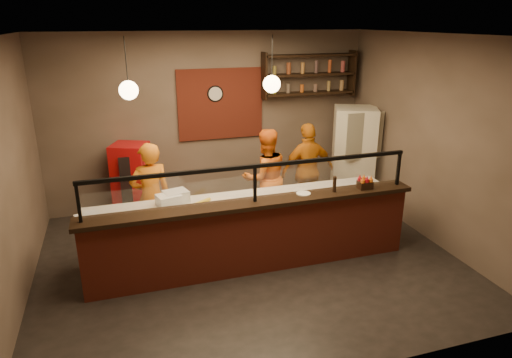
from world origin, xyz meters
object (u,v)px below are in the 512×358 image
object	(u,v)px
red_cooler	(132,181)
fridge	(353,155)
wall_clock	(215,94)
cook_left	(151,197)
pizza_dough	(220,203)
condiment_caddy	(365,185)
cook_mid	(265,177)
pepper_mill	(335,184)
cook_right	(308,171)

from	to	relation	value
red_cooler	fridge	bearing A→B (deg)	16.81
wall_clock	cook_left	world-z (taller)	wall_clock
wall_clock	cook_left	size ratio (longest dim) A/B	0.18
pizza_dough	condiment_caddy	world-z (taller)	condiment_caddy
cook_mid	red_cooler	world-z (taller)	cook_mid
wall_clock	pepper_mill	distance (m)	3.10
cook_mid	pepper_mill	world-z (taller)	cook_mid
cook_left	pepper_mill	size ratio (longest dim) A/B	7.44
wall_clock	cook_mid	bearing A→B (deg)	-66.93
pizza_dough	condiment_caddy	bearing A→B (deg)	-12.11
cook_right	condiment_caddy	distance (m)	1.62
cook_mid	pizza_dough	size ratio (longest dim) A/B	3.30
condiment_caddy	pepper_mill	xyz separation A→B (m)	(-0.49, 0.01, 0.06)
cook_mid	cook_right	xyz separation A→B (m)	(0.83, 0.10, 0.01)
cook_left	cook_right	size ratio (longest dim) A/B	0.99
cook_right	fridge	size ratio (longest dim) A/B	0.93
cook_left	pizza_dough	xyz separation A→B (m)	(0.90, -0.70, 0.06)
wall_clock	condiment_caddy	xyz separation A→B (m)	(1.58, -2.77, -0.98)
cook_right	pizza_dough	world-z (taller)	cook_right
condiment_caddy	cook_left	bearing A→B (deg)	158.90
red_cooler	cook_left	bearing A→B (deg)	-57.25
pizza_dough	wall_clock	bearing A→B (deg)	78.02
condiment_caddy	red_cooler	bearing A→B (deg)	142.42
pizza_dough	cook_mid	bearing A→B (deg)	44.87
fridge	condiment_caddy	xyz separation A→B (m)	(-0.92, -2.00, 0.20)
cook_left	pepper_mill	xyz separation A→B (m)	(2.48, -1.13, 0.33)
wall_clock	cook_left	distance (m)	2.48
pepper_mill	condiment_caddy	bearing A→B (deg)	-1.33
cook_left	red_cooler	xyz separation A→B (m)	(-0.22, 1.31, -0.17)
fridge	wall_clock	bearing A→B (deg)	-173.58
pizza_dough	cook_right	bearing A→B (deg)	31.39
cook_right	red_cooler	size ratio (longest dim) A/B	1.26
wall_clock	cook_left	bearing A→B (deg)	-130.74
cook_mid	pizza_dough	distance (m)	1.47
wall_clock	pizza_dough	xyz separation A→B (m)	(-0.49, -2.32, -1.19)
pizza_dough	condiment_caddy	size ratio (longest dim) A/B	2.58
fridge	condiment_caddy	size ratio (longest dim) A/B	9.29
red_cooler	condiment_caddy	xyz separation A→B (m)	(3.19, -2.46, 0.44)
red_cooler	pepper_mill	xyz separation A→B (m)	(2.70, -2.44, 0.50)
wall_clock	red_cooler	distance (m)	2.17
fridge	pepper_mill	xyz separation A→B (m)	(-1.41, -1.98, 0.25)
cook_left	pizza_dough	bearing A→B (deg)	130.60
cook_left	cook_mid	bearing A→B (deg)	178.23
cook_left	fridge	xyz separation A→B (m)	(3.89, 0.85, 0.07)
fridge	pizza_dough	xyz separation A→B (m)	(-2.99, -1.55, -0.01)
cook_left	condiment_caddy	size ratio (longest dim) A/B	8.55
cook_right	cook_left	bearing A→B (deg)	5.35
cook_left	pizza_dough	size ratio (longest dim) A/B	3.32
wall_clock	fridge	bearing A→B (deg)	-17.12
cook_left	cook_right	distance (m)	2.81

